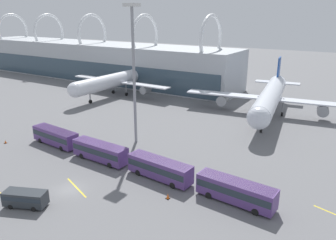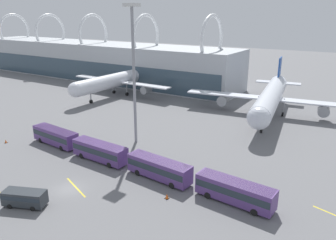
{
  "view_description": "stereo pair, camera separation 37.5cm",
  "coord_description": "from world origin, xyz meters",
  "px_view_note": "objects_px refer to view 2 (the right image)",
  "views": [
    {
      "loc": [
        35.71,
        -29.27,
        25.36
      ],
      "look_at": [
        1.34,
        26.22,
        4.0
      ],
      "focal_mm": 35.0,
      "sensor_mm": 36.0,
      "label": 1
    },
    {
      "loc": [
        36.03,
        -29.07,
        25.36
      ],
      "look_at": [
        1.34,
        26.22,
        4.0
      ],
      "focal_mm": 35.0,
      "sensor_mm": 36.0,
      "label": 2
    }
  ],
  "objects_px": {
    "floodlight_mast": "(133,58)",
    "service_van_foreground": "(25,197)",
    "traffic_cone_0": "(167,196)",
    "shuttle_bus_2": "(159,168)",
    "shuttle_bus_3": "(235,190)",
    "shuttle_bus_0": "(55,136)",
    "airliner_at_gate_far": "(271,97)",
    "shuttle_bus_1": "(100,150)",
    "traffic_cone_1": "(6,141)",
    "airliner_at_gate_near": "(119,80)"
  },
  "relations": [
    {
      "from": "airliner_at_gate_far",
      "to": "shuttle_bus_3",
      "type": "xyz_separation_m",
      "value": [
        7.34,
        -43.76,
        -3.17
      ]
    },
    {
      "from": "shuttle_bus_3",
      "to": "shuttle_bus_2",
      "type": "bearing_deg",
      "value": -176.66
    },
    {
      "from": "shuttle_bus_3",
      "to": "airliner_at_gate_near",
      "type": "bearing_deg",
      "value": 148.16
    },
    {
      "from": "floodlight_mast",
      "to": "service_van_foreground",
      "type": "bearing_deg",
      "value": -86.72
    },
    {
      "from": "shuttle_bus_0",
      "to": "shuttle_bus_3",
      "type": "relative_size",
      "value": 1.0
    },
    {
      "from": "airliner_at_gate_near",
      "to": "shuttle_bus_2",
      "type": "height_order",
      "value": "airliner_at_gate_near"
    },
    {
      "from": "shuttle_bus_2",
      "to": "traffic_cone_0",
      "type": "distance_m",
      "value": 6.31
    },
    {
      "from": "traffic_cone_0",
      "to": "traffic_cone_1",
      "type": "height_order",
      "value": "traffic_cone_0"
    },
    {
      "from": "airliner_at_gate_near",
      "to": "shuttle_bus_3",
      "type": "xyz_separation_m",
      "value": [
        55.21,
        -40.62,
        -3.13
      ]
    },
    {
      "from": "shuttle_bus_0",
      "to": "airliner_at_gate_far",
      "type": "bearing_deg",
      "value": 58.39
    },
    {
      "from": "shuttle_bus_3",
      "to": "service_van_foreground",
      "type": "relative_size",
      "value": 1.84
    },
    {
      "from": "service_van_foreground",
      "to": "traffic_cone_1",
      "type": "distance_m",
      "value": 26.78
    },
    {
      "from": "shuttle_bus_2",
      "to": "airliner_at_gate_near",
      "type": "bearing_deg",
      "value": 141.29
    },
    {
      "from": "traffic_cone_0",
      "to": "airliner_at_gate_far",
      "type": "bearing_deg",
      "value": 88.55
    },
    {
      "from": "airliner_at_gate_far",
      "to": "airliner_at_gate_near",
      "type": "bearing_deg",
      "value": -94.73
    },
    {
      "from": "airliner_at_gate_near",
      "to": "shuttle_bus_0",
      "type": "relative_size",
      "value": 3.39
    },
    {
      "from": "shuttle_bus_2",
      "to": "traffic_cone_1",
      "type": "relative_size",
      "value": 17.13
    },
    {
      "from": "airliner_at_gate_far",
      "to": "traffic_cone_0",
      "type": "bearing_deg",
      "value": -9.94
    },
    {
      "from": "shuttle_bus_3",
      "to": "service_van_foreground",
      "type": "bearing_deg",
      "value": -141.83
    },
    {
      "from": "shuttle_bus_1",
      "to": "floodlight_mast",
      "type": "xyz_separation_m",
      "value": [
        -0.07,
        10.68,
        15.27
      ]
    },
    {
      "from": "shuttle_bus_2",
      "to": "shuttle_bus_3",
      "type": "distance_m",
      "value": 12.81
    },
    {
      "from": "traffic_cone_1",
      "to": "floodlight_mast",
      "type": "bearing_deg",
      "value": 33.64
    },
    {
      "from": "service_van_foreground",
      "to": "traffic_cone_0",
      "type": "height_order",
      "value": "service_van_foreground"
    },
    {
      "from": "shuttle_bus_0",
      "to": "traffic_cone_1",
      "type": "height_order",
      "value": "shuttle_bus_0"
    },
    {
      "from": "airliner_at_gate_far",
      "to": "service_van_foreground",
      "type": "relative_size",
      "value": 7.2
    },
    {
      "from": "airliner_at_gate_near",
      "to": "service_van_foreground",
      "type": "xyz_separation_m",
      "value": [
        31.07,
        -56.7,
        -3.72
      ]
    },
    {
      "from": "airliner_at_gate_near",
      "to": "airliner_at_gate_far",
      "type": "relative_size",
      "value": 0.86
    },
    {
      "from": "airliner_at_gate_far",
      "to": "shuttle_bus_0",
      "type": "height_order",
      "value": "airliner_at_gate_far"
    },
    {
      "from": "traffic_cone_1",
      "to": "shuttle_bus_0",
      "type": "bearing_deg",
      "value": 27.48
    },
    {
      "from": "airliner_at_gate_near",
      "to": "shuttle_bus_0",
      "type": "height_order",
      "value": "airliner_at_gate_near"
    },
    {
      "from": "shuttle_bus_0",
      "to": "shuttle_bus_2",
      "type": "distance_m",
      "value": 25.64
    },
    {
      "from": "airliner_at_gate_near",
      "to": "floodlight_mast",
      "type": "distance_m",
      "value": 43.54
    },
    {
      "from": "shuttle_bus_0",
      "to": "traffic_cone_0",
      "type": "height_order",
      "value": "shuttle_bus_0"
    },
    {
      "from": "shuttle_bus_2",
      "to": "service_van_foreground",
      "type": "bearing_deg",
      "value": -119.86
    },
    {
      "from": "service_van_foreground",
      "to": "traffic_cone_1",
      "type": "xyz_separation_m",
      "value": [
        -23.77,
        12.29,
        -1.02
      ]
    },
    {
      "from": "shuttle_bus_0",
      "to": "traffic_cone_0",
      "type": "xyz_separation_m",
      "value": [
        29.88,
        -5.28,
        -1.54
      ]
    },
    {
      "from": "floodlight_mast",
      "to": "traffic_cone_0",
      "type": "xyz_separation_m",
      "value": [
        17.13,
        -15.13,
        -16.8
      ]
    },
    {
      "from": "airliner_at_gate_far",
      "to": "service_van_foreground",
      "type": "bearing_deg",
      "value": -24.16
    },
    {
      "from": "shuttle_bus_2",
      "to": "shuttle_bus_3",
      "type": "relative_size",
      "value": 1.0
    },
    {
      "from": "shuttle_bus_0",
      "to": "shuttle_bus_3",
      "type": "height_order",
      "value": "same"
    },
    {
      "from": "airliner_at_gate_near",
      "to": "shuttle_bus_1",
      "type": "height_order",
      "value": "airliner_at_gate_near"
    },
    {
      "from": "airliner_at_gate_near",
      "to": "traffic_cone_0",
      "type": "bearing_deg",
      "value": 47.28
    },
    {
      "from": "floodlight_mast",
      "to": "traffic_cone_1",
      "type": "xyz_separation_m",
      "value": [
        -22.22,
        -14.78,
        -16.87
      ]
    },
    {
      "from": "shuttle_bus_0",
      "to": "shuttle_bus_1",
      "type": "relative_size",
      "value": 1.01
    },
    {
      "from": "service_van_foreground",
      "to": "traffic_cone_1",
      "type": "bearing_deg",
      "value": 129.72
    },
    {
      "from": "shuttle_bus_2",
      "to": "traffic_cone_1",
      "type": "xyz_separation_m",
      "value": [
        -35.1,
        -4.04,
        -1.61
      ]
    },
    {
      "from": "floodlight_mast",
      "to": "airliner_at_gate_far",
      "type": "bearing_deg",
      "value": 60.74
    },
    {
      "from": "shuttle_bus_3",
      "to": "traffic_cone_0",
      "type": "xyz_separation_m",
      "value": [
        -8.56,
        -4.13,
        -1.54
      ]
    },
    {
      "from": "shuttle_bus_2",
      "to": "shuttle_bus_1",
      "type": "bearing_deg",
      "value": -175.4
    },
    {
      "from": "shuttle_bus_1",
      "to": "traffic_cone_0",
      "type": "distance_m",
      "value": 17.7
    }
  ]
}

